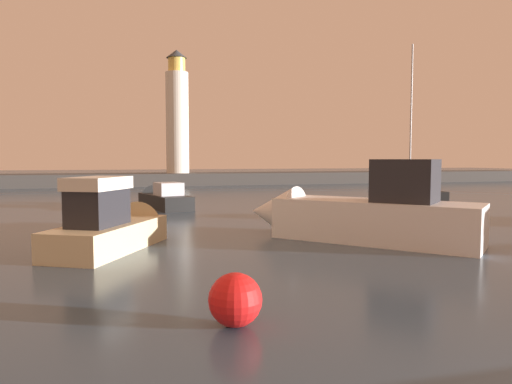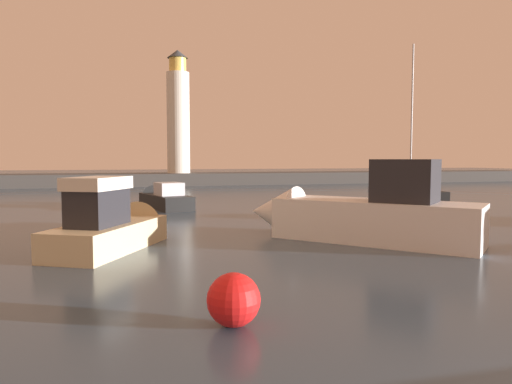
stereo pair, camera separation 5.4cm
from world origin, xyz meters
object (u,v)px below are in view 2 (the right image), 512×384
motorboat_3 (160,199)px  sailboat_moored (414,195)px  mooring_buoy (234,300)px  motorboat_0 (121,225)px  motorboat_4 (351,214)px  lighthouse (178,115)px

motorboat_3 → sailboat_moored: sailboat_moored is taller
sailboat_moored → mooring_buoy: bearing=-130.2°
motorboat_3 → motorboat_0: bearing=-99.3°
motorboat_0 → motorboat_3: size_ratio=1.00×
mooring_buoy → motorboat_3: bearing=89.9°
motorboat_4 → mooring_buoy: size_ratio=8.20×
sailboat_moored → lighthouse: bearing=116.9°
sailboat_moored → motorboat_4: bearing=-131.4°
lighthouse → motorboat_3: bearing=-98.4°
motorboat_4 → sailboat_moored: bearing=48.6°
sailboat_moored → mooring_buoy: sailboat_moored is taller
motorboat_3 → motorboat_4: motorboat_4 is taller
sailboat_moored → mooring_buoy: 27.05m
motorboat_3 → lighthouse: bearing=81.6°
motorboat_4 → sailboat_moored: sailboat_moored is taller
mooring_buoy → lighthouse: bearing=85.5°
motorboat_3 → mooring_buoy: motorboat_3 is taller
lighthouse → mooring_buoy: lighthouse is taller
motorboat_0 → mooring_buoy: motorboat_0 is taller
motorboat_0 → mooring_buoy: (2.15, -9.01, -0.25)m
lighthouse → motorboat_0: lighthouse is taller
motorboat_0 → sailboat_moored: (19.62, 11.65, -0.18)m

